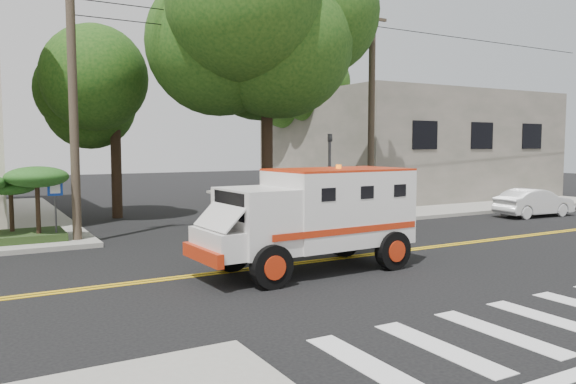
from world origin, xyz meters
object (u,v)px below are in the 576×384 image
armored_truck (315,213)px  pedestrian_a (375,198)px  pedestrian_b (399,189)px  parked_sedan (534,203)px

armored_truck → pedestrian_a: bearing=39.8°
pedestrian_a → pedestrian_b: 3.70m
armored_truck → pedestrian_b: size_ratio=3.01×
parked_sedan → pedestrian_b: (-4.12, 4.22, 0.48)m
armored_truck → pedestrian_b: armored_truck is taller
pedestrian_a → pedestrian_b: pedestrian_b is taller
pedestrian_b → pedestrian_a: bearing=75.5°
pedestrian_a → pedestrian_b: size_ratio=0.87×
armored_truck → pedestrian_b: bearing=37.5°
pedestrian_a → armored_truck: bearing=-0.6°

